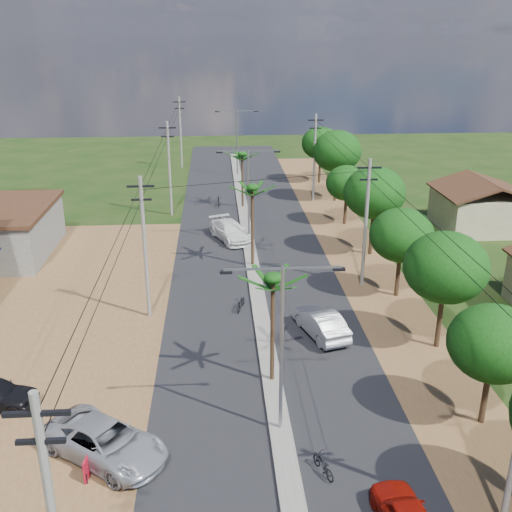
{
  "coord_description": "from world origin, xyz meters",
  "views": [
    {
      "loc": [
        -2.6,
        -22.27,
        16.95
      ],
      "look_at": [
        -0.11,
        14.34,
        3.0
      ],
      "focal_mm": 42.0,
      "sensor_mm": 36.0,
      "label": 1
    }
  ],
  "objects_px": {
    "car_white_far": "(230,231)",
    "car_parked_silver": "(105,442)",
    "car_silver_mid": "(321,323)",
    "roadside_sign": "(89,465)",
    "moto_rider_east": "(323,466)"
  },
  "relations": [
    {
      "from": "car_white_far",
      "to": "roadside_sign",
      "type": "distance_m",
      "value": 29.23
    },
    {
      "from": "car_silver_mid",
      "to": "car_white_far",
      "type": "distance_m",
      "value": 18.01
    },
    {
      "from": "car_silver_mid",
      "to": "moto_rider_east",
      "type": "xyz_separation_m",
      "value": [
        -1.88,
        -11.74,
        -0.38
      ]
    },
    {
      "from": "roadside_sign",
      "to": "car_parked_silver",
      "type": "bearing_deg",
      "value": 70.74
    },
    {
      "from": "car_silver_mid",
      "to": "car_white_far",
      "type": "height_order",
      "value": "car_white_far"
    },
    {
      "from": "car_white_far",
      "to": "car_parked_silver",
      "type": "height_order",
      "value": "car_parked_silver"
    },
    {
      "from": "car_parked_silver",
      "to": "moto_rider_east",
      "type": "relative_size",
      "value": 3.68
    },
    {
      "from": "car_silver_mid",
      "to": "car_parked_silver",
      "type": "height_order",
      "value": "car_parked_silver"
    },
    {
      "from": "car_white_far",
      "to": "roadside_sign",
      "type": "height_order",
      "value": "car_white_far"
    },
    {
      "from": "moto_rider_east",
      "to": "roadside_sign",
      "type": "bearing_deg",
      "value": -25.03
    },
    {
      "from": "car_parked_silver",
      "to": "roadside_sign",
      "type": "bearing_deg",
      "value": -170.19
    },
    {
      "from": "car_silver_mid",
      "to": "roadside_sign",
      "type": "height_order",
      "value": "car_silver_mid"
    },
    {
      "from": "moto_rider_east",
      "to": "car_white_far",
      "type": "bearing_deg",
      "value": -105.64
    },
    {
      "from": "moto_rider_east",
      "to": "roadside_sign",
      "type": "distance_m",
      "value": 9.46
    },
    {
      "from": "moto_rider_east",
      "to": "car_silver_mid",
      "type": "bearing_deg",
      "value": -120.5
    }
  ]
}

